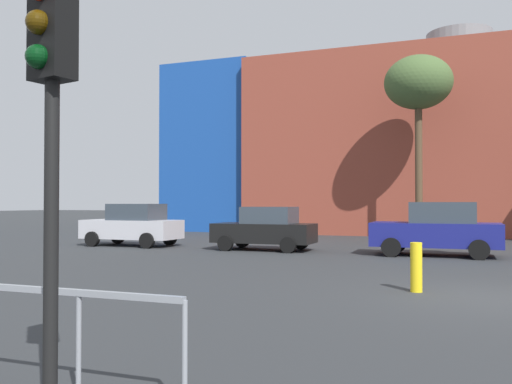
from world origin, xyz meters
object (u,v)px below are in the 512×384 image
at_px(parked_car_0, 133,225).
at_px(parked_car_2, 437,229).
at_px(parked_car_1, 265,229).
at_px(bollard_yellow_1, 416,267).
at_px(bare_tree_1, 418,85).
at_px(traffic_light_near_left, 50,91).

xyz_separation_m(parked_car_0, parked_car_2, (12.36, 0.00, 0.03)).
height_order(parked_car_0, parked_car_1, parked_car_0).
bearing_deg(bollard_yellow_1, bare_tree_1, 93.71).
bearing_deg(bare_tree_1, parked_car_0, -146.71).
bearing_deg(bare_tree_1, parked_car_1, -125.29).
relative_size(parked_car_1, traffic_light_near_left, 1.04).
height_order(parked_car_2, bare_tree_1, bare_tree_1).
bearing_deg(traffic_light_near_left, parked_car_2, -177.25).
xyz_separation_m(parked_car_1, traffic_light_near_left, (3.93, -16.24, 1.92)).
bearing_deg(parked_car_1, traffic_light_near_left, 103.61).
height_order(parked_car_1, bare_tree_1, bare_tree_1).
distance_m(parked_car_2, traffic_light_near_left, 16.52).
relative_size(traffic_light_near_left, bollard_yellow_1, 3.68).
bearing_deg(parked_car_1, bollard_yellow_1, 127.42).
bearing_deg(parked_car_2, traffic_light_near_left, 81.57).
bearing_deg(bollard_yellow_1, parked_car_0, 146.38).
bearing_deg(bare_tree_1, traffic_light_near_left, -93.14).
height_order(parked_car_0, traffic_light_near_left, traffic_light_near_left).
distance_m(parked_car_1, bollard_yellow_1, 10.27).
xyz_separation_m(parked_car_2, traffic_light_near_left, (-2.41, -16.24, 1.84)).
relative_size(traffic_light_near_left, bare_tree_1, 0.42).
relative_size(parked_car_0, parked_car_2, 0.96).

